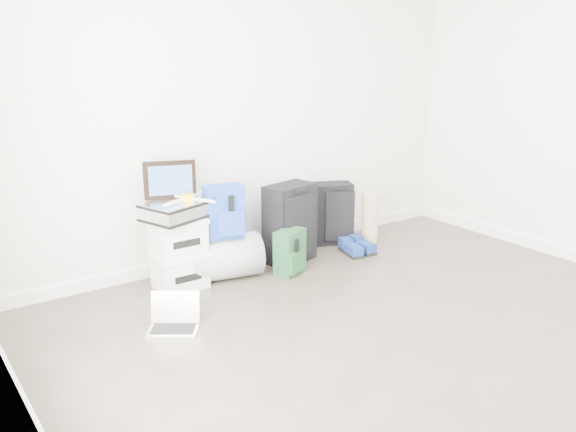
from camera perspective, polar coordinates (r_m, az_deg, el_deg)
ground at (r=3.83m, az=16.88°, el=-13.80°), size 5.00×5.00×0.00m
room_envelope at (r=3.36m, az=19.07°, el=12.79°), size 4.52×5.02×2.71m
boxes_stack at (r=4.80m, az=-10.16°, el=-3.43°), size 0.39×0.32×0.56m
briefcase at (r=4.70m, az=-10.37°, el=0.54°), size 0.56×0.48×0.14m
painting at (r=4.73m, az=-11.00°, el=3.33°), size 0.38×0.16×0.30m
drone at (r=4.69m, az=-9.43°, el=1.72°), size 0.49×0.49×0.05m
duffel_bag at (r=4.96m, az=-6.00°, el=-3.84°), size 0.64×0.47×0.36m
blue_backpack at (r=4.82m, az=-5.95°, el=0.32°), size 0.33×0.27×0.42m
large_suitcase at (r=5.27m, az=0.22°, el=-0.69°), size 0.49×0.37×0.68m
green_backpack at (r=5.04m, az=0.22°, el=-3.44°), size 0.30×0.27×0.37m
carry_on at (r=5.77m, az=4.15°, el=0.24°), size 0.42×0.36×0.58m
shoes at (r=5.59m, az=6.47°, el=-2.98°), size 0.29×0.31×0.10m
rolled_rug at (r=5.86m, az=7.68°, el=-0.09°), size 0.16×0.16×0.49m
laptop at (r=4.22m, az=-10.62°, el=-9.56°), size 0.40×0.38×0.23m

